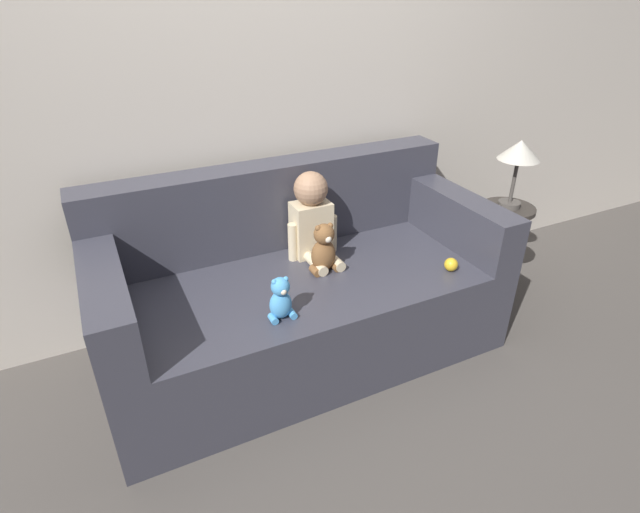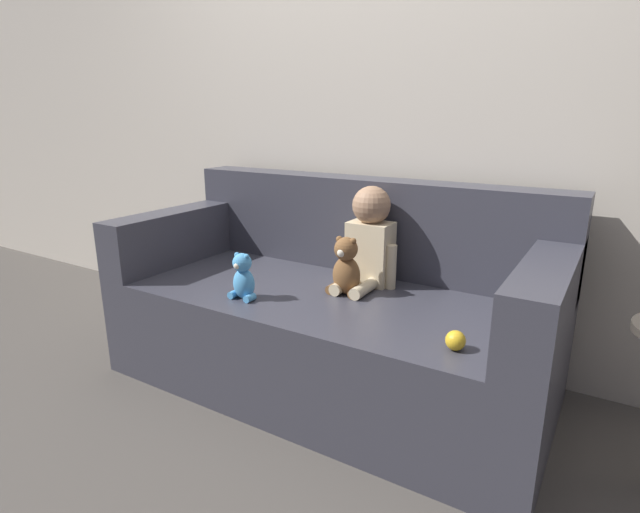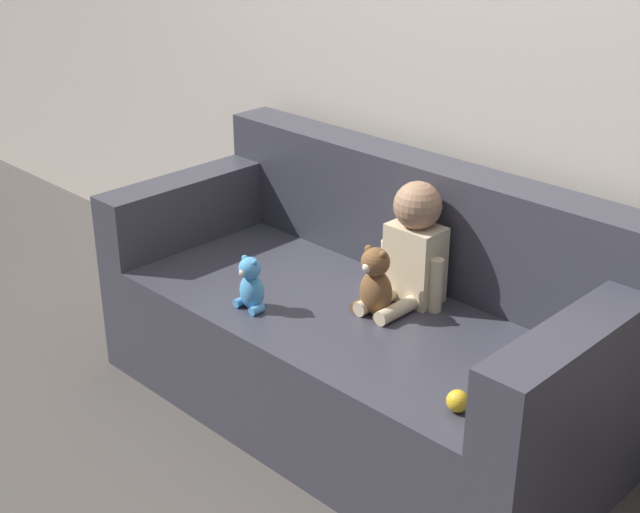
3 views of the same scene
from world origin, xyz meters
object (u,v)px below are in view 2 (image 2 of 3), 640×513
couch (333,313)px  person_baby (369,240)px  toy_ball (455,340)px  plush_toy_side (243,278)px  teddy_bear_brown (346,268)px

couch → person_baby: 0.36m
couch → toy_ball: size_ratio=28.95×
plush_toy_side → toy_ball: size_ratio=2.98×
plush_toy_side → couch: bearing=55.9°
person_baby → teddy_bear_brown: bearing=-96.9°
plush_toy_side → toy_ball: plush_toy_side is taller
teddy_bear_brown → person_baby: bearing=83.1°
teddy_bear_brown → plush_toy_side: (-0.32, -0.26, -0.02)m
couch → person_baby: (0.12, 0.10, 0.33)m
person_baby → plush_toy_side: bearing=-128.5°
couch → teddy_bear_brown: 0.27m
person_baby → toy_ball: size_ratio=6.66×
teddy_bear_brown → plush_toy_side: teddy_bear_brown is taller
person_baby → teddy_bear_brown: 0.19m
couch → plush_toy_side: bearing=-124.1°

